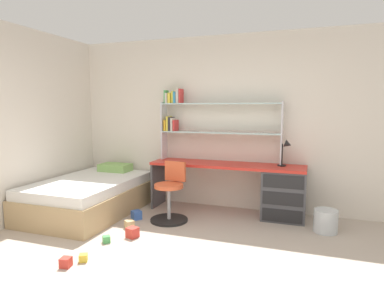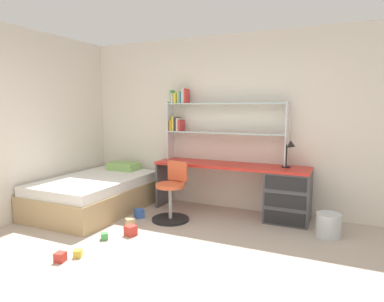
{
  "view_description": "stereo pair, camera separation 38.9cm",
  "coord_description": "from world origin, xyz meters",
  "px_view_note": "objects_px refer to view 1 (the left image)",
  "views": [
    {
      "loc": [
        1.21,
        -2.42,
        1.56
      ],
      "look_at": [
        -0.23,
        1.63,
        1.0
      ],
      "focal_mm": 31.38,
      "sensor_mm": 36.0,
      "label": 1
    },
    {
      "loc": [
        1.57,
        -2.28,
        1.56
      ],
      "look_at": [
        -0.23,
        1.63,
        1.0
      ],
      "focal_mm": 31.38,
      "sensor_mm": 36.0,
      "label": 2
    }
  ],
  "objects_px": {
    "desk_lamp": "(286,149)",
    "toy_block_blue_1": "(136,215)",
    "toy_block_natural_0": "(130,224)",
    "toy_block_red_2": "(66,262)",
    "toy_block_yellow_3": "(83,258)",
    "waste_bin": "(326,221)",
    "desk": "(268,188)",
    "toy_block_red_5": "(132,232)",
    "bed_platform": "(90,196)",
    "bookshelf_hutch": "(202,118)",
    "toy_block_green_4": "(106,239)",
    "swivel_chair": "(170,198)"
  },
  "relations": [
    {
      "from": "desk_lamp",
      "to": "toy_block_blue_1",
      "type": "xyz_separation_m",
      "value": [
        -1.95,
        -0.77,
        -0.93
      ]
    },
    {
      "from": "toy_block_natural_0",
      "to": "toy_block_red_2",
      "type": "bearing_deg",
      "value": -92.33
    },
    {
      "from": "desk_lamp",
      "to": "toy_block_yellow_3",
      "type": "bearing_deg",
      "value": -130.81
    },
    {
      "from": "waste_bin",
      "to": "toy_block_red_2",
      "type": "height_order",
      "value": "waste_bin"
    },
    {
      "from": "desk",
      "to": "toy_block_yellow_3",
      "type": "distance_m",
      "value": 2.64
    },
    {
      "from": "toy_block_red_2",
      "to": "toy_block_red_5",
      "type": "height_order",
      "value": "toy_block_red_5"
    },
    {
      "from": "bed_platform",
      "to": "toy_block_red_2",
      "type": "distance_m",
      "value": 1.78
    },
    {
      "from": "bookshelf_hutch",
      "to": "toy_block_red_2",
      "type": "xyz_separation_m",
      "value": [
        -0.64,
        -2.38,
        -1.36
      ]
    },
    {
      "from": "toy_block_green_4",
      "to": "toy_block_red_5",
      "type": "height_order",
      "value": "toy_block_red_5"
    },
    {
      "from": "swivel_chair",
      "to": "bed_platform",
      "type": "bearing_deg",
      "value": -177.01
    },
    {
      "from": "toy_block_natural_0",
      "to": "toy_block_red_2",
      "type": "distance_m",
      "value": 1.15
    },
    {
      "from": "swivel_chair",
      "to": "desk",
      "type": "bearing_deg",
      "value": 25.82
    },
    {
      "from": "toy_block_blue_1",
      "to": "toy_block_red_2",
      "type": "xyz_separation_m",
      "value": [
        0.04,
        -1.5,
        -0.01
      ]
    },
    {
      "from": "bed_platform",
      "to": "swivel_chair",
      "type": "bearing_deg",
      "value": 2.99
    },
    {
      "from": "desk",
      "to": "swivel_chair",
      "type": "relative_size",
      "value": 2.79
    },
    {
      "from": "toy_block_blue_1",
      "to": "toy_block_yellow_3",
      "type": "relative_size",
      "value": 1.54
    },
    {
      "from": "desk_lamp",
      "to": "swivel_chair",
      "type": "distance_m",
      "value": 1.76
    },
    {
      "from": "swivel_chair",
      "to": "toy_block_green_4",
      "type": "distance_m",
      "value": 1.08
    },
    {
      "from": "desk",
      "to": "toy_block_red_2",
      "type": "distance_m",
      "value": 2.82
    },
    {
      "from": "toy_block_red_2",
      "to": "toy_block_red_5",
      "type": "relative_size",
      "value": 0.8
    },
    {
      "from": "toy_block_blue_1",
      "to": "toy_block_red_5",
      "type": "height_order",
      "value": "same"
    },
    {
      "from": "desk",
      "to": "toy_block_red_5",
      "type": "height_order",
      "value": "desk"
    },
    {
      "from": "bed_platform",
      "to": "toy_block_green_4",
      "type": "xyz_separation_m",
      "value": [
        0.88,
        -0.9,
        -0.21
      ]
    },
    {
      "from": "desk_lamp",
      "to": "toy_block_green_4",
      "type": "bearing_deg",
      "value": -139.32
    },
    {
      "from": "toy_block_green_4",
      "to": "waste_bin",
      "type": "bearing_deg",
      "value": 26.71
    },
    {
      "from": "toy_block_red_2",
      "to": "toy_block_green_4",
      "type": "xyz_separation_m",
      "value": [
        0.03,
        0.65,
        -0.01
      ]
    },
    {
      "from": "toy_block_blue_1",
      "to": "desk",
      "type": "bearing_deg",
      "value": 22.93
    },
    {
      "from": "desk",
      "to": "swivel_chair",
      "type": "xyz_separation_m",
      "value": [
        -1.26,
        -0.61,
        -0.09
      ]
    },
    {
      "from": "bookshelf_hutch",
      "to": "toy_block_red_2",
      "type": "bearing_deg",
      "value": -105.09
    },
    {
      "from": "desk_lamp",
      "to": "bed_platform",
      "type": "relative_size",
      "value": 0.2
    },
    {
      "from": "desk",
      "to": "waste_bin",
      "type": "height_order",
      "value": "desk"
    },
    {
      "from": "waste_bin",
      "to": "toy_block_blue_1",
      "type": "distance_m",
      "value": 2.52
    },
    {
      "from": "toy_block_red_5",
      "to": "swivel_chair",
      "type": "bearing_deg",
      "value": 75.85
    },
    {
      "from": "desk_lamp",
      "to": "waste_bin",
      "type": "xyz_separation_m",
      "value": [
        0.53,
        -0.4,
        -0.85
      ]
    },
    {
      "from": "waste_bin",
      "to": "toy_block_green_4",
      "type": "relative_size",
      "value": 3.7
    },
    {
      "from": "toy_block_green_4",
      "to": "toy_block_red_5",
      "type": "xyz_separation_m",
      "value": [
        0.21,
        0.24,
        0.02
      ]
    },
    {
      "from": "bookshelf_hutch",
      "to": "swivel_chair",
      "type": "xyz_separation_m",
      "value": [
        -0.22,
        -0.76,
        -1.08
      ]
    },
    {
      "from": "swivel_chair",
      "to": "toy_block_yellow_3",
      "type": "height_order",
      "value": "swivel_chair"
    },
    {
      "from": "bed_platform",
      "to": "toy_block_red_2",
      "type": "xyz_separation_m",
      "value": [
        0.85,
        -1.55,
        -0.2
      ]
    },
    {
      "from": "desk",
      "to": "bookshelf_hutch",
      "type": "relative_size",
      "value": 1.22
    },
    {
      "from": "waste_bin",
      "to": "toy_block_red_5",
      "type": "xyz_separation_m",
      "value": [
        -2.21,
        -0.97,
        -0.08
      ]
    },
    {
      "from": "swivel_chair",
      "to": "toy_block_red_2",
      "type": "relative_size",
      "value": 8.35
    },
    {
      "from": "bookshelf_hutch",
      "to": "bed_platform",
      "type": "distance_m",
      "value": 2.06
    },
    {
      "from": "swivel_chair",
      "to": "toy_block_yellow_3",
      "type": "relative_size",
      "value": 10.22
    },
    {
      "from": "bed_platform",
      "to": "toy_block_red_2",
      "type": "height_order",
      "value": "bed_platform"
    },
    {
      "from": "desk",
      "to": "toy_block_natural_0",
      "type": "height_order",
      "value": "desk"
    },
    {
      "from": "bed_platform",
      "to": "desk",
      "type": "bearing_deg",
      "value": 14.97
    },
    {
      "from": "toy_block_natural_0",
      "to": "toy_block_yellow_3",
      "type": "height_order",
      "value": "toy_block_natural_0"
    },
    {
      "from": "toy_block_blue_1",
      "to": "toy_block_red_5",
      "type": "xyz_separation_m",
      "value": [
        0.28,
        -0.61,
        -0.0
      ]
    },
    {
      "from": "waste_bin",
      "to": "toy_block_red_5",
      "type": "relative_size",
      "value": 2.42
    }
  ]
}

